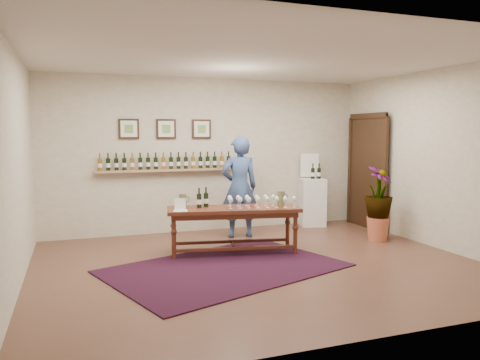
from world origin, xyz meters
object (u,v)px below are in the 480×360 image
object	(u,v)px
display_pedestal	(312,202)
potted_plant	(378,203)
person	(239,187)
tasting_table	(234,214)

from	to	relation	value
display_pedestal	potted_plant	distance (m)	1.60
potted_plant	person	bearing A→B (deg)	153.72
display_pedestal	person	xyz separation A→B (m)	(-1.69, -0.50, 0.41)
display_pedestal	potted_plant	bearing A→B (deg)	-74.80
potted_plant	display_pedestal	bearing A→B (deg)	105.20
potted_plant	person	world-z (taller)	person
tasting_table	person	distance (m)	1.13
tasting_table	display_pedestal	world-z (taller)	display_pedestal
display_pedestal	potted_plant	xyz separation A→B (m)	(0.42, -1.54, 0.17)
display_pedestal	tasting_table	bearing A→B (deg)	-144.91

